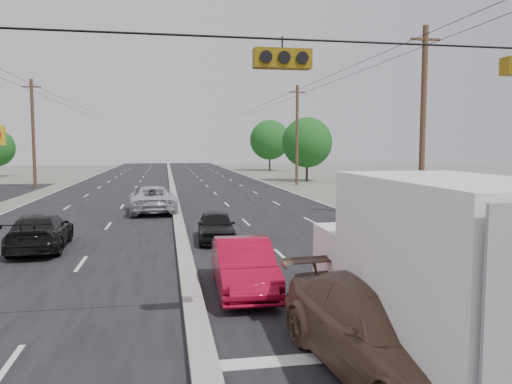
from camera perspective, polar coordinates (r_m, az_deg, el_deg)
ground at (r=9.76m, az=-6.21°, el=-18.20°), size 200.00×200.00×0.00m
road_surface at (r=39.14m, az=-9.37°, el=-0.54°), size 20.00×160.00×0.02m
center_median at (r=39.13m, az=-9.37°, el=-0.40°), size 0.50×160.00×0.20m
utility_pole_left_c at (r=50.38m, az=-24.11°, el=6.16°), size 1.60×0.30×10.00m
utility_pole_right_b at (r=27.32m, az=18.54°, el=7.53°), size 1.60×0.30×10.00m
utility_pole_right_c at (r=50.68m, az=4.71°, el=6.59°), size 1.60×0.30×10.00m
traffic_signals at (r=9.30m, az=2.39°, el=15.24°), size 25.00×0.30×0.54m
tree_right_mid at (r=56.15m, az=5.86°, el=5.65°), size 5.60×5.60×7.14m
tree_right_far at (r=80.67m, az=1.58°, el=5.97°), size 6.40×6.40×8.16m
box_truck at (r=9.24m, az=19.48°, el=-8.48°), size 2.52×6.73×3.38m
tan_sedan at (r=8.96m, az=14.65°, el=-15.17°), size 2.79×5.57×1.55m
red_sedan at (r=13.41m, az=-1.43°, el=-8.51°), size 1.58×4.24×1.38m
queue_car_a at (r=20.48m, az=-4.57°, el=-3.94°), size 1.66×3.73×1.25m
queue_car_b at (r=18.30m, az=12.80°, el=-5.10°), size 1.66×3.98×1.28m
queue_car_d at (r=16.52m, az=19.18°, el=-5.97°), size 2.45×5.31×1.50m
queue_car_e at (r=25.06m, az=13.83°, el=-2.10°), size 2.32×4.60×1.50m
oncoming_near at (r=20.38m, az=-23.41°, el=-4.22°), size 2.16×4.81×1.37m
oncoming_far at (r=29.84m, az=-11.78°, el=-0.85°), size 2.96×5.79×1.57m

